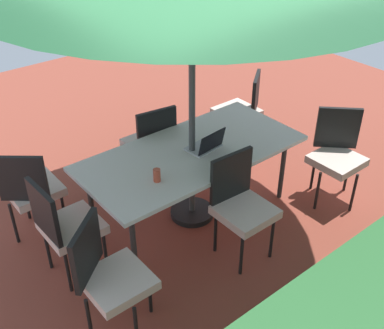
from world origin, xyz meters
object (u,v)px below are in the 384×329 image
(chair_southwest, at_px, (242,108))
(cup, at_px, (157,175))
(dining_table, at_px, (192,155))
(chair_north, at_px, (241,203))
(chair_northwest, at_px, (337,152))
(chair_southeast, at_px, (31,188))
(chair_south, at_px, (151,141))
(laptop, at_px, (206,145))
(chair_east, at_px, (64,224))
(chair_northeast, at_px, (109,274))

(chair_southwest, relative_size, cup, 8.39)
(dining_table, xyz_separation_m, chair_north, (-0.00, 0.68, -0.16))
(chair_north, relative_size, chair_northwest, 1.00)
(chair_southeast, height_order, chair_south, same)
(chair_southeast, distance_m, chair_south, 1.34)
(laptop, bearing_deg, chair_southeast, -33.85)
(chair_northwest, bearing_deg, dining_table, -162.43)
(chair_east, distance_m, laptop, 1.48)
(chair_southeast, height_order, chair_southwest, same)
(chair_southeast, distance_m, cup, 1.22)
(chair_north, distance_m, laptop, 0.68)
(chair_southwest, distance_m, chair_south, 1.30)
(chair_east, bearing_deg, chair_north, -120.15)
(chair_south, distance_m, chair_northeast, 1.92)
(chair_northeast, xyz_separation_m, cup, (-0.79, -0.49, 0.27))
(chair_north, height_order, chair_northwest, same)
(dining_table, height_order, cup, cup)
(chair_east, bearing_deg, chair_southeast, -1.42)
(chair_southeast, xyz_separation_m, chair_southwest, (-2.65, 0.04, 0.00))
(chair_southeast, bearing_deg, laptop, -167.89)
(chair_north, distance_m, cup, 0.78)
(chair_north, relative_size, chair_northeast, 1.00)
(chair_northwest, xyz_separation_m, laptop, (1.23, -0.62, 0.26))
(chair_southwest, relative_size, chair_northeast, 1.00)
(cup, bearing_deg, laptop, -168.92)
(chair_north, height_order, laptop, same)
(dining_table, distance_m, chair_northwest, 1.53)
(chair_northeast, bearing_deg, chair_southeast, 50.74)
(chair_southwest, height_order, chair_east, same)
(dining_table, bearing_deg, cup, 19.74)
(chair_northwest, bearing_deg, cup, -150.11)
(dining_table, distance_m, chair_southwest, 1.48)
(dining_table, xyz_separation_m, cup, (0.54, 0.19, 0.11))
(dining_table, height_order, chair_southeast, chair_southeast)
(chair_southwest, bearing_deg, cup, -13.04)
(chair_east, bearing_deg, chair_northwest, -107.02)
(chair_south, height_order, chair_north, same)
(chair_southwest, xyz_separation_m, laptop, (1.19, 0.72, 0.26))
(chair_northeast, xyz_separation_m, laptop, (-1.46, -0.62, 0.26))
(dining_table, distance_m, chair_southeast, 1.51)
(chair_northwest, bearing_deg, laptop, -162.32)
(chair_northeast, relative_size, chair_east, 1.00)
(laptop, xyz_separation_m, cup, (0.66, 0.13, 0.01))
(chair_northwest, relative_size, cup, 8.39)
(dining_table, relative_size, chair_north, 2.19)
(chair_east, relative_size, cup, 8.39)
(dining_table, height_order, chair_south, chair_south)
(dining_table, xyz_separation_m, chair_northeast, (1.33, 0.68, -0.16))
(chair_south, bearing_deg, laptop, 107.10)
(chair_southeast, bearing_deg, chair_northeast, 129.75)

